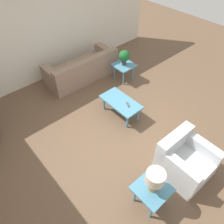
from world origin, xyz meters
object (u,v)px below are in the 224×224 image
at_px(sofa, 82,70).
at_px(potted_plant, 124,56).
at_px(armchair, 184,160).
at_px(side_table_plant, 124,67).
at_px(table_lamp, 155,179).
at_px(coffee_table, 121,103).
at_px(side_table_lamp, 152,190).

distance_m(sofa, potted_plant, 1.25).
relative_size(armchair, side_table_plant, 1.64).
bearing_deg(table_lamp, coffee_table, -29.93).
height_order(side_table_lamp, table_lamp, table_lamp).
distance_m(coffee_table, side_table_plant, 1.46).
relative_size(armchair, potted_plant, 2.10).
xyz_separation_m(side_table_plant, table_lamp, (-2.88, 2.14, 0.37)).
bearing_deg(sofa, side_table_lamp, 71.80).
xyz_separation_m(coffee_table, table_lamp, (-1.88, 1.08, 0.41)).
xyz_separation_m(sofa, side_table_plant, (-0.80, -0.86, 0.12)).
distance_m(side_table_lamp, potted_plant, 3.61).
bearing_deg(potted_plant, side_table_plant, -45.00).
relative_size(armchair, table_lamp, 1.95).
distance_m(coffee_table, table_lamp, 2.21).
xyz_separation_m(armchair, side_table_plant, (2.87, -1.22, 0.09)).
bearing_deg(armchair, coffee_table, 86.17).
bearing_deg(side_table_plant, armchair, 157.08).
height_order(potted_plant, table_lamp, table_lamp).
bearing_deg(side_table_lamp, sofa, -19.24).
height_order(sofa, table_lamp, table_lamp).
bearing_deg(side_table_lamp, side_table_plant, -36.59).
bearing_deg(potted_plant, table_lamp, 143.41).
bearing_deg(armchair, potted_plant, 68.10).
distance_m(side_table_plant, table_lamp, 3.61).
bearing_deg(side_table_lamp, armchair, -89.37).
bearing_deg(table_lamp, sofa, -19.24).
height_order(sofa, side_table_lamp, sofa).
height_order(side_table_plant, potted_plant, potted_plant).
distance_m(armchair, coffee_table, 1.88).
distance_m(armchair, side_table_lamp, 0.93).
relative_size(coffee_table, side_table_plant, 1.83).
height_order(armchair, side_table_lamp, armchair).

